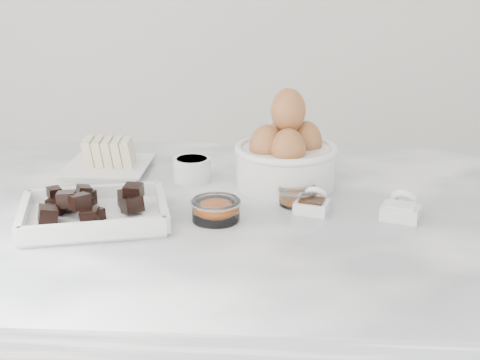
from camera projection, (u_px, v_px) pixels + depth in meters
name	position (u px, v px, depth m)	size (l,w,h in m)	color
marble_slab	(228.00, 218.00, 1.16)	(1.20, 0.80, 0.04)	white
chocolate_dish	(94.00, 208.00, 1.08)	(0.27, 0.23, 0.06)	white
butter_plate	(106.00, 159.00, 1.33)	(0.17, 0.17, 0.07)	white
sugar_ramekin	(192.00, 168.00, 1.28)	(0.07, 0.07, 0.04)	white
egg_bowl	(286.00, 155.00, 1.24)	(0.19, 0.19, 0.18)	white
honey_bowl	(298.00, 196.00, 1.16)	(0.07, 0.07, 0.03)	white
zest_bowl	(216.00, 209.00, 1.09)	(0.08, 0.08, 0.04)	white
vanilla_spoon	(313.00, 203.00, 1.13)	(0.07, 0.08, 0.04)	white
salt_spoon	(401.00, 208.00, 1.10)	(0.07, 0.09, 0.05)	white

